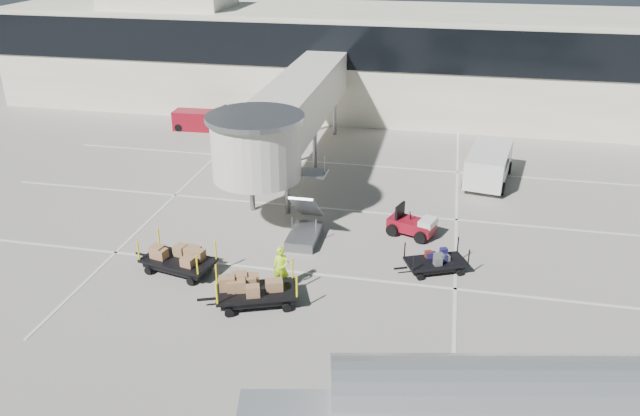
% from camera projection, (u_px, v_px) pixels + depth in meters
% --- Properties ---
extents(ground, '(140.00, 140.00, 0.00)m').
position_uv_depth(ground, '(310.00, 298.00, 26.27)').
color(ground, '#B1A99E').
rests_on(ground, ground).
extents(lane_markings, '(40.00, 30.00, 0.02)m').
position_uv_depth(lane_markings, '(335.00, 206.00, 34.68)').
color(lane_markings, silver).
rests_on(lane_markings, ground).
extents(terminal, '(64.00, 12.11, 15.20)m').
position_uv_depth(terminal, '(384.00, 59.00, 51.21)').
color(terminal, white).
rests_on(terminal, ground).
extents(jet_bridge, '(5.70, 20.40, 6.03)m').
position_uv_depth(jet_bridge, '(289.00, 114.00, 36.10)').
color(jet_bridge, beige).
rests_on(jet_bridge, ground).
extents(baggage_tug, '(2.57, 2.13, 1.53)m').
position_uv_depth(baggage_tug, '(413.00, 225.00, 31.34)').
color(baggage_tug, maroon).
rests_on(baggage_tug, ground).
extents(suitcase_cart, '(3.31, 2.30, 1.30)m').
position_uv_depth(suitcase_cart, '(435.00, 262.00, 28.14)').
color(suitcase_cart, black).
rests_on(suitcase_cart, ground).
extents(box_cart_near, '(4.13, 2.72, 1.60)m').
position_uv_depth(box_cart_near, '(258.00, 291.00, 25.61)').
color(box_cart_near, black).
rests_on(box_cart_near, ground).
extents(box_cart_far, '(4.09, 2.28, 1.57)m').
position_uv_depth(box_cart_far, '(179.00, 260.00, 27.97)').
color(box_cart_far, black).
rests_on(box_cart_far, ground).
extents(ground_worker, '(0.74, 0.52, 1.97)m').
position_uv_depth(ground_worker, '(281.00, 268.00, 26.63)').
color(ground_worker, '#B8F119').
rests_on(ground_worker, ground).
extents(minivan, '(3.12, 5.72, 2.06)m').
position_uv_depth(minivan, '(489.00, 161.00, 37.66)').
color(minivan, silver).
rests_on(minivan, ground).
extents(belt_loader, '(3.97, 1.73, 1.88)m').
position_uv_depth(belt_loader, '(199.00, 120.00, 47.14)').
color(belt_loader, maroon).
rests_on(belt_loader, ground).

